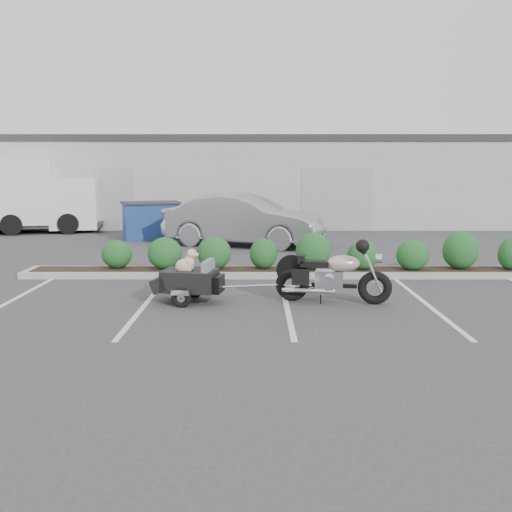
{
  "coord_description": "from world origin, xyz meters",
  "views": [
    {
      "loc": [
        0.63,
        -10.79,
        2.56
      ],
      "look_at": [
        0.62,
        0.5,
        0.75
      ],
      "focal_mm": 38.0,
      "sensor_mm": 36.0,
      "label": 1
    }
  ],
  "objects_px": {
    "dumpster": "(151,220)",
    "delivery_truck": "(20,198)",
    "motorcycle": "(333,277)",
    "pet_trailer": "(189,279)",
    "sedan": "(244,220)"
  },
  "relations": [
    {
      "from": "motorcycle",
      "to": "delivery_truck",
      "type": "height_order",
      "value": "delivery_truck"
    },
    {
      "from": "dumpster",
      "to": "delivery_truck",
      "type": "xyz_separation_m",
      "value": [
        -5.73,
        2.04,
        0.72
      ]
    },
    {
      "from": "motorcycle",
      "to": "dumpster",
      "type": "relative_size",
      "value": 0.92
    },
    {
      "from": "sedan",
      "to": "delivery_truck",
      "type": "distance_m",
      "value": 10.04
    },
    {
      "from": "pet_trailer",
      "to": "sedan",
      "type": "bearing_deg",
      "value": 94.07
    },
    {
      "from": "delivery_truck",
      "to": "motorcycle",
      "type": "bearing_deg",
      "value": -58.33
    },
    {
      "from": "pet_trailer",
      "to": "delivery_truck",
      "type": "relative_size",
      "value": 0.27
    },
    {
      "from": "sedan",
      "to": "dumpster",
      "type": "height_order",
      "value": "sedan"
    },
    {
      "from": "pet_trailer",
      "to": "delivery_truck",
      "type": "bearing_deg",
      "value": 135.42
    },
    {
      "from": "delivery_truck",
      "to": "pet_trailer",
      "type": "bearing_deg",
      "value": -66.3
    },
    {
      "from": "pet_trailer",
      "to": "delivery_truck",
      "type": "xyz_separation_m",
      "value": [
        -8.35,
        11.88,
        0.96
      ]
    },
    {
      "from": "motorcycle",
      "to": "sedan",
      "type": "height_order",
      "value": "sedan"
    },
    {
      "from": "motorcycle",
      "to": "delivery_truck",
      "type": "relative_size",
      "value": 0.33
    },
    {
      "from": "motorcycle",
      "to": "pet_trailer",
      "type": "distance_m",
      "value": 2.78
    },
    {
      "from": "motorcycle",
      "to": "delivery_truck",
      "type": "xyz_separation_m",
      "value": [
        -11.13,
        11.9,
        0.9
      ]
    }
  ]
}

